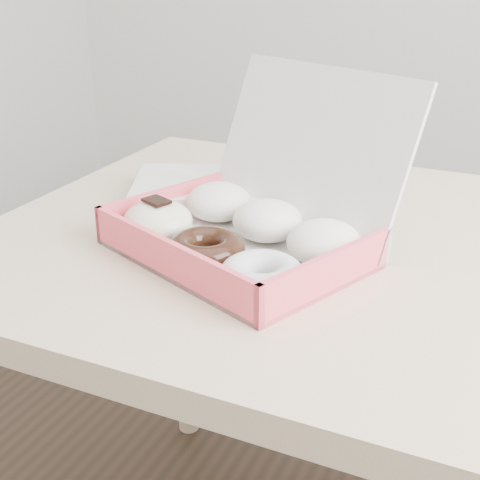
% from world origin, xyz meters
% --- Properties ---
extents(table, '(1.20, 0.80, 0.75)m').
position_xyz_m(table, '(0.00, 0.00, 0.67)').
color(table, tan).
rests_on(table, ground).
extents(donut_box, '(0.42, 0.41, 0.23)m').
position_xyz_m(donut_box, '(-0.20, -0.08, 0.79)').
color(donut_box, silver).
rests_on(donut_box, table).
extents(newspapers, '(0.28, 0.26, 0.04)m').
position_xyz_m(newspapers, '(-0.34, 0.06, 0.77)').
color(newspapers, white).
rests_on(newspapers, table).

